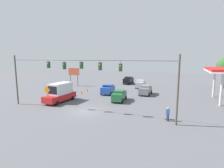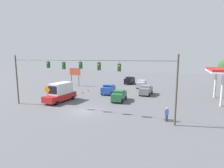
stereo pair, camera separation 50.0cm
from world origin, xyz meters
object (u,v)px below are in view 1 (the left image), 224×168
object	(u,v)px
traffic_cone_second	(67,96)
sedan_blue_withflow_mid	(108,89)
overhead_signal_span	(82,75)
box_truck_red_parked_shoulder	(60,93)
sedan_grey_oncoming_far	(146,90)
traffic_cone_fifth	(87,90)
work_zone_sign	(47,91)
sedan_black_withflow_deep	(128,80)
sedan_green_crossing_near	(119,95)
traffic_cone_third	(75,94)
traffic_cone_nearest	(59,99)
traffic_cone_fourth	(81,92)
sedan_silver_oncoming_deep	(141,84)
roadside_billboard	(74,73)
pedestrian	(168,114)

from	to	relation	value
traffic_cone_second	sedan_blue_withflow_mid	bearing A→B (deg)	-131.60
overhead_signal_span	box_truck_red_parked_shoulder	distance (m)	8.39
sedan_grey_oncoming_far	traffic_cone_fifth	world-z (taller)	sedan_grey_oncoming_far
sedan_grey_oncoming_far	traffic_cone_second	world-z (taller)	sedan_grey_oncoming_far
work_zone_sign	sedan_black_withflow_deep	bearing A→B (deg)	-103.37
sedan_green_crossing_near	traffic_cone_fifth	distance (m)	11.08
sedan_blue_withflow_mid	traffic_cone_third	size ratio (longest dim) A/B	6.51
sedan_grey_oncoming_far	traffic_cone_nearest	size ratio (longest dim) A/B	6.59
traffic_cone_fourth	traffic_cone_nearest	bearing A→B (deg)	89.73
sedan_blue_withflow_mid	sedan_silver_oncoming_deep	distance (m)	10.70
sedan_grey_oncoming_far	sedan_silver_oncoming_deep	distance (m)	7.94
traffic_cone_fourth	roadside_billboard	world-z (taller)	roadside_billboard
work_zone_sign	pedestrian	xyz separation A→B (m)	(-18.61, 1.13, -1.17)
overhead_signal_span	sedan_blue_withflow_mid	xyz separation A→B (m)	(1.63, -12.51, -4.02)
overhead_signal_span	pedestrian	xyz separation A→B (m)	(-10.83, -0.94, -4.21)
traffic_cone_fourth	sedan_green_crossing_near	bearing A→B (deg)	161.52
sedan_green_crossing_near	pedestrian	bearing A→B (deg)	140.48
sedan_green_crossing_near	box_truck_red_parked_shoulder	world-z (taller)	box_truck_red_parked_shoulder
sedan_silver_oncoming_deep	traffic_cone_nearest	bearing A→B (deg)	61.41
overhead_signal_span	sedan_black_withflow_deep	size ratio (longest dim) A/B	5.28
traffic_cone_fourth	pedestrian	world-z (taller)	pedestrian
sedan_green_crossing_near	traffic_cone_fifth	bearing A→B (deg)	-30.96
sedan_green_crossing_near	traffic_cone_second	world-z (taller)	sedan_green_crossing_near
box_truck_red_parked_shoulder	traffic_cone_fifth	size ratio (longest dim) A/B	9.18
traffic_cone_second	pedestrian	size ratio (longest dim) A/B	0.41
overhead_signal_span	traffic_cone_fourth	world-z (taller)	overhead_signal_span
sedan_silver_oncoming_deep	box_truck_red_parked_shoulder	bearing A→B (deg)	62.53
box_truck_red_parked_shoulder	traffic_cone_third	distance (m)	5.08
sedan_black_withflow_deep	traffic_cone_third	xyz separation A→B (m)	(5.19, 18.77, -0.71)
sedan_green_crossing_near	traffic_cone_second	distance (m)	9.67
traffic_cone_fifth	overhead_signal_span	bearing A→B (deg)	117.51
traffic_cone_second	sedan_black_withflow_deep	bearing A→B (deg)	-104.23
sedan_blue_withflow_mid	traffic_cone_third	xyz separation A→B (m)	(5.29, 3.75, -0.67)
work_zone_sign	sedan_blue_withflow_mid	bearing A→B (deg)	-120.50
sedan_blue_withflow_mid	sedan_grey_oncoming_far	bearing A→B (deg)	-163.18
traffic_cone_third	traffic_cone_second	bearing A→B (deg)	85.70
sedan_black_withflow_deep	traffic_cone_third	size ratio (longest dim) A/B	6.77
traffic_cone_third	traffic_cone_fourth	world-z (taller)	same
traffic_cone_second	traffic_cone_fourth	world-z (taller)	same
sedan_grey_oncoming_far	sedan_blue_withflow_mid	world-z (taller)	sedan_blue_withflow_mid
sedan_black_withflow_deep	pedestrian	world-z (taller)	sedan_black_withflow_deep
sedan_grey_oncoming_far	traffic_cone_nearest	distance (m)	16.55
traffic_cone_third	traffic_cone_fifth	distance (m)	4.80
traffic_cone_second	traffic_cone_fifth	xyz separation A→B (m)	(-0.04, -7.22, 0.00)
overhead_signal_span	sedan_black_withflow_deep	bearing A→B (deg)	-86.40
traffic_cone_nearest	traffic_cone_fourth	size ratio (longest dim) A/B	1.00
traffic_cone_second	work_zone_sign	size ratio (longest dim) A/B	0.23
box_truck_red_parked_shoulder	pedestrian	bearing A→B (deg)	170.54
traffic_cone_nearest	traffic_cone_fifth	distance (m)	9.62
sedan_black_withflow_deep	traffic_cone_third	world-z (taller)	sedan_black_withflow_deep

